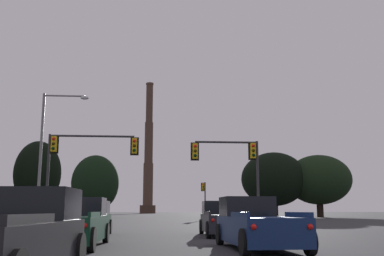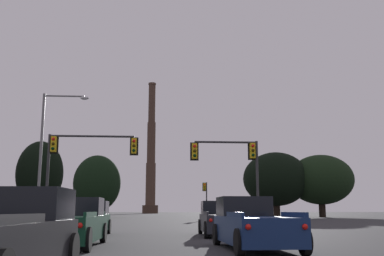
# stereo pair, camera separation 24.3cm
# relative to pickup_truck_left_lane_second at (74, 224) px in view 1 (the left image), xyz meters

# --- Properties ---
(pickup_truck_left_lane_second) EXTENTS (2.20, 5.51, 1.82)m
(pickup_truck_left_lane_second) POSITION_rel_pickup_truck_left_lane_second_xyz_m (0.00, 0.00, 0.00)
(pickup_truck_left_lane_second) COLOR #0F3823
(pickup_truck_left_lane_second) RESTS_ON ground_plane
(pickup_truck_left_lane_third) EXTENTS (2.38, 5.57, 1.82)m
(pickup_truck_left_lane_third) POSITION_rel_pickup_truck_left_lane_second_xyz_m (0.15, -8.08, 0.00)
(pickup_truck_left_lane_third) COLOR black
(pickup_truck_left_lane_third) RESTS_ON ground_plane
(pickup_truck_right_lane_second) EXTENTS (2.30, 5.55, 1.82)m
(pickup_truck_right_lane_second) POSITION_rel_pickup_truck_left_lane_second_xyz_m (6.51, -1.57, 0.00)
(pickup_truck_right_lane_second) COLOR navy
(pickup_truck_right_lane_second) RESTS_ON ground_plane
(pickup_truck_left_lane_front) EXTENTS (2.19, 5.51, 1.82)m
(pickup_truck_left_lane_front) POSITION_rel_pickup_truck_left_lane_second_xyz_m (-0.55, 7.03, 0.00)
(pickup_truck_left_lane_front) COLOR #0F3823
(pickup_truck_left_lane_front) RESTS_ON ground_plane
(pickup_truck_right_lane_front) EXTENTS (2.32, 5.55, 1.82)m
(pickup_truck_right_lane_front) POSITION_rel_pickup_truck_left_lane_second_xyz_m (6.55, 6.72, 0.00)
(pickup_truck_right_lane_front) COLOR #232328
(pickup_truck_right_lane_front) RESTS_ON ground_plane
(traffic_light_far_right) EXTENTS (0.78, 0.50, 5.35)m
(traffic_light_far_right) POSITION_rel_pickup_truck_left_lane_second_xyz_m (10.08, 48.77, 2.72)
(traffic_light_far_right) COLOR #2D2D30
(traffic_light_far_right) RESTS_ON ground_plane
(traffic_light_overhead_right) EXTENTS (4.78, 0.50, 6.01)m
(traffic_light_overhead_right) POSITION_rel_pickup_truck_left_lane_second_xyz_m (8.41, 12.86, 3.77)
(traffic_light_overhead_right) COLOR #2D2D30
(traffic_light_overhead_right) RESTS_ON ground_plane
(traffic_light_overhead_left) EXTENTS (6.15, 0.50, 6.36)m
(traffic_light_overhead_left) POSITION_rel_pickup_truck_left_lane_second_xyz_m (-2.19, 13.11, 4.08)
(traffic_light_overhead_left) COLOR #2D2D30
(traffic_light_overhead_left) RESTS_ON ground_plane
(street_lamp) EXTENTS (3.38, 0.36, 9.81)m
(street_lamp) POSITION_rel_pickup_truck_left_lane_second_xyz_m (-4.86, 15.60, 5.13)
(street_lamp) COLOR slate
(street_lamp) RESTS_ON ground_plane
(smokestack) EXTENTS (6.23, 6.23, 53.08)m
(smokestack) POSITION_rel_pickup_truck_left_lane_second_xyz_m (-0.13, 162.90, 20.00)
(smokestack) COLOR #3C2B22
(smokestack) RESTS_ON ground_plane
(treeline_far_right) EXTENTS (12.24, 11.02, 12.08)m
(treeline_far_right) POSITION_rel_pickup_truck_left_lane_second_xyz_m (25.07, 65.68, 6.24)
(treeline_far_right) COLOR black
(treeline_far_right) RESTS_ON ground_plane
(treeline_left_mid) EXTENTS (8.31, 7.48, 10.95)m
(treeline_left_mid) POSITION_rel_pickup_truck_left_lane_second_xyz_m (-7.72, 63.47, 5.18)
(treeline_left_mid) COLOR black
(treeline_left_mid) RESTS_ON ground_plane
(treeline_center_right) EXTENTS (9.03, 8.12, 14.74)m
(treeline_center_right) POSITION_rel_pickup_truck_left_lane_second_xyz_m (-20.13, 72.57, 7.53)
(treeline_center_right) COLOR black
(treeline_center_right) RESTS_ON ground_plane
(treeline_center_left) EXTENTS (12.36, 11.13, 11.66)m
(treeline_center_left) POSITION_rel_pickup_truck_left_lane_second_xyz_m (33.69, 65.66, 6.17)
(treeline_center_left) COLOR black
(treeline_center_left) RESTS_ON ground_plane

